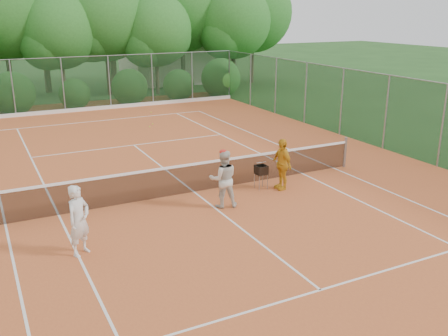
# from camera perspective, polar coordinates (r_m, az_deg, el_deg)

# --- Properties ---
(ground) EXTENTS (120.00, 120.00, 0.00)m
(ground) POSITION_cam_1_polar(r_m,az_deg,el_deg) (15.66, -3.38, -2.86)
(ground) COLOR #1F4719
(ground) RESTS_ON ground
(clay_court) EXTENTS (18.00, 36.00, 0.02)m
(clay_court) POSITION_cam_1_polar(r_m,az_deg,el_deg) (15.65, -3.38, -2.83)
(clay_court) COLOR #C65F2D
(clay_court) RESTS_ON ground
(club_building) EXTENTS (8.00, 5.00, 3.00)m
(club_building) POSITION_cam_1_polar(r_m,az_deg,el_deg) (40.49, -5.41, 11.93)
(club_building) COLOR beige
(club_building) RESTS_ON ground
(tennis_net) EXTENTS (11.97, 0.10, 1.10)m
(tennis_net) POSITION_cam_1_polar(r_m,az_deg,el_deg) (15.48, -3.42, -1.02)
(tennis_net) COLOR gray
(tennis_net) RESTS_ON clay_court
(player_white) EXTENTS (0.74, 0.69, 1.69)m
(player_white) POSITION_cam_1_polar(r_m,az_deg,el_deg) (11.96, -16.24, -5.77)
(player_white) COLOR silver
(player_white) RESTS_ON clay_court
(player_center_grp) EXTENTS (0.96, 0.84, 1.72)m
(player_center_grp) POSITION_cam_1_polar(r_m,az_deg,el_deg) (14.25, -0.09, -1.23)
(player_center_grp) COLOR beige
(player_center_grp) RESTS_ON clay_court
(player_yellow) EXTENTS (0.42, 0.97, 1.64)m
(player_yellow) POSITION_cam_1_polar(r_m,az_deg,el_deg) (15.79, 6.63, 0.45)
(player_yellow) COLOR gold
(player_yellow) RESTS_ON clay_court
(ball_hopper) EXTENTS (0.34, 0.34, 0.78)m
(ball_hopper) POSITION_cam_1_polar(r_m,az_deg,el_deg) (15.79, 4.27, -0.27)
(ball_hopper) COLOR gray
(ball_hopper) RESTS_ON clay_court
(stray_ball_a) EXTENTS (0.07, 0.07, 0.07)m
(stray_ball_a) POSITION_cam_1_polar(r_m,az_deg,el_deg) (24.57, -8.49, 4.69)
(stray_ball_a) COLOR #B8CE2F
(stray_ball_a) RESTS_ON clay_court
(stray_ball_b) EXTENTS (0.07, 0.07, 0.07)m
(stray_ball_b) POSITION_cam_1_polar(r_m,az_deg,el_deg) (28.08, -8.32, 6.32)
(stray_ball_b) COLOR yellow
(stray_ball_b) RESTS_ON clay_court
(stray_ball_c) EXTENTS (0.07, 0.07, 0.07)m
(stray_ball_c) POSITION_cam_1_polar(r_m,az_deg,el_deg) (25.16, -8.16, 5.01)
(stray_ball_c) COLOR #CFD531
(stray_ball_c) RESTS_ON clay_court
(court_markings) EXTENTS (11.03, 23.83, 0.01)m
(court_markings) POSITION_cam_1_polar(r_m,az_deg,el_deg) (15.65, -3.38, -2.78)
(court_markings) COLOR white
(court_markings) RESTS_ON clay_court
(fence_back) EXTENTS (18.07, 0.07, 3.00)m
(fence_back) POSITION_cam_1_polar(r_m,az_deg,el_deg) (29.33, -15.42, 9.26)
(fence_back) COLOR #19381E
(fence_back) RESTS_ON clay_court
(fence_right) EXTENTS (0.07, 33.07, 3.00)m
(fence_right) POSITION_cam_1_polar(r_m,az_deg,el_deg) (19.44, 23.68, 4.40)
(fence_right) COLOR #19381E
(fence_right) RESTS_ON clay_court
(tropical_treeline) EXTENTS (32.10, 8.49, 15.03)m
(tropical_treeline) POSITION_cam_1_polar(r_m,az_deg,el_deg) (34.47, -15.40, 16.44)
(tropical_treeline) COLOR brown
(tropical_treeline) RESTS_ON ground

